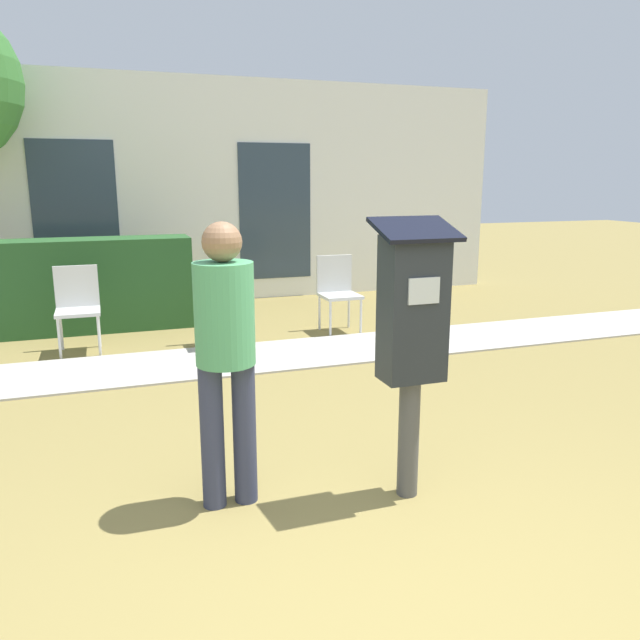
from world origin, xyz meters
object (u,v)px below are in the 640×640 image
object	(u,v)px
parking_meter	(412,324)
outdoor_chair_left	(77,302)
person_standing	(225,344)
outdoor_chair_right	(337,287)
outdoor_chair_middle	(219,297)

from	to	relation	value
parking_meter	outdoor_chair_left	distance (m)	4.37
person_standing	outdoor_chair_right	xyz separation A→B (m)	(2.02, 3.64, -0.40)
parking_meter	outdoor_chair_right	world-z (taller)	parking_meter
parking_meter	outdoor_chair_middle	bearing A→B (deg)	96.39
person_standing	outdoor_chair_left	world-z (taller)	person_standing
person_standing	outdoor_chair_left	bearing A→B (deg)	127.50
outdoor_chair_left	outdoor_chair_middle	world-z (taller)	same
parking_meter	person_standing	world-z (taller)	parking_meter
parking_meter	outdoor_chair_middle	xyz separation A→B (m)	(-0.41, 3.69, -0.49)
person_standing	outdoor_chair_left	size ratio (longest dim) A/B	1.76
outdoor_chair_left	person_standing	bearing A→B (deg)	-83.09
outdoor_chair_right	parking_meter	bearing A→B (deg)	-129.16
outdoor_chair_right	outdoor_chair_middle	bearing A→B (deg)	163.19
person_standing	outdoor_chair_middle	distance (m)	3.52
outdoor_chair_middle	outdoor_chair_right	size ratio (longest dim) A/B	1.00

